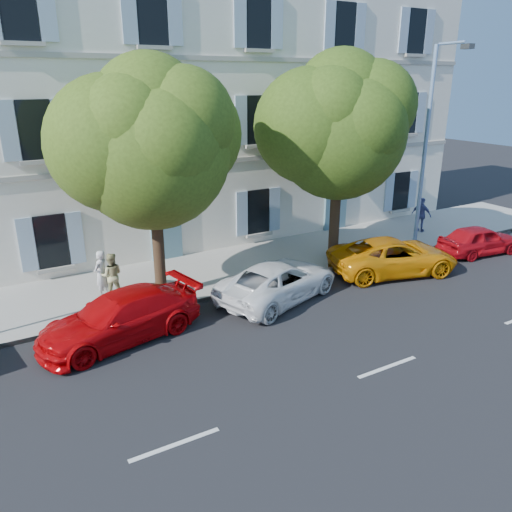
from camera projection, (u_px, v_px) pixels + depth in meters
ground at (302, 310)px, 16.55m from camera, size 90.00×90.00×0.00m
sidewalk at (239, 267)px, 20.16m from camera, size 36.00×4.50×0.15m
kerb at (266, 285)px, 18.38m from camera, size 36.00×0.16×0.16m
building at (178, 107)px, 22.86m from camera, size 28.00×7.00×12.00m
car_red_coupe at (120, 317)px, 14.50m from camera, size 5.13×2.89×1.40m
car_white_coupe at (278, 281)px, 17.20m from camera, size 5.26×3.64×1.33m
car_yellow_supercar at (393, 256)px, 19.50m from camera, size 5.46×3.51×1.40m
car_red_hatchback at (479, 240)px, 21.66m from camera, size 3.92×1.96×1.28m
tree_left at (152, 152)px, 15.61m from camera, size 4.95×4.95×7.67m
tree_right at (339, 134)px, 19.29m from camera, size 5.15×5.15×7.94m
street_lamp at (429, 138)px, 20.75m from camera, size 0.37×1.81×8.44m
pedestrian_a at (101, 274)px, 16.92m from camera, size 0.72×0.71×1.68m
pedestrian_b at (112, 275)px, 16.94m from camera, size 0.92×0.81×1.58m
pedestrian_c at (421, 215)px, 24.28m from camera, size 0.70×1.06×1.68m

